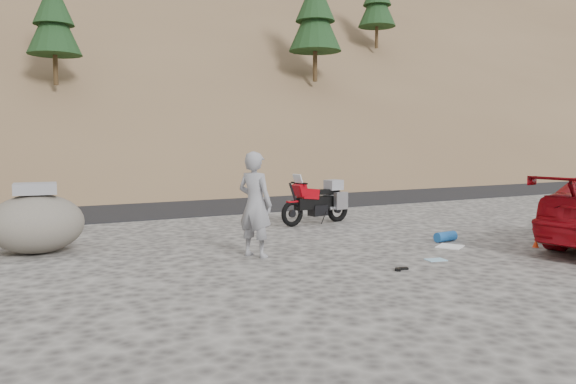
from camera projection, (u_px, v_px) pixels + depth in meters
name	position (u px, v px, depth m)	size (l,w,h in m)	color
ground	(359.00, 245.00, 11.14)	(140.00, 140.00, 0.00)	#413E3C
road	(204.00, 203.00, 19.03)	(120.00, 7.00, 0.05)	black
hillside	(68.00, 32.00, 45.98)	(120.00, 73.00, 46.72)	brown
motorcycle	(319.00, 202.00, 14.07)	(2.16, 0.85, 1.29)	black
man	(255.00, 257.00, 10.03)	(0.69, 0.45, 1.88)	gray
boulder	(37.00, 223.00, 10.29)	(2.03, 1.86, 1.27)	#56504A
gear_white_cloth	(450.00, 246.00, 10.96)	(0.51, 0.45, 0.02)	white
gear_blue_mat	(445.00, 237.00, 11.55)	(0.20, 0.20, 0.51)	#1B59A7
gear_bottle	(553.00, 240.00, 11.12)	(0.07, 0.07, 0.20)	#1B59A7
gear_funnel	(536.00, 243.00, 10.90)	(0.13, 0.13, 0.16)	red
gear_glove_a	(404.00, 268.00, 9.01)	(0.12, 0.09, 0.04)	black
gear_glove_b	(398.00, 269.00, 8.92)	(0.13, 0.09, 0.04)	black
gear_blue_cloth	(436.00, 260.00, 9.72)	(0.33, 0.24, 0.01)	#90C3DF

